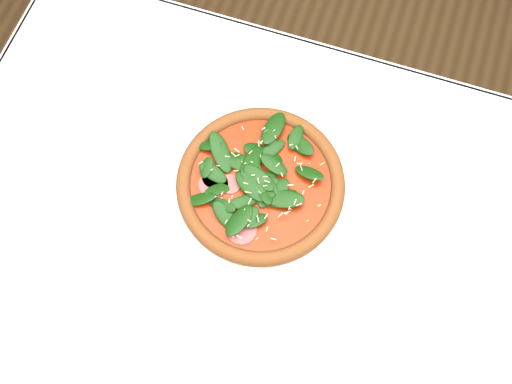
% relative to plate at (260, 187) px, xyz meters
% --- Properties ---
extents(ground, '(6.00, 6.00, 0.00)m').
position_rel_plate_xyz_m(ground, '(0.07, -0.09, -0.76)').
color(ground, brown).
rests_on(ground, ground).
extents(dining_table, '(1.21, 0.81, 0.75)m').
position_rel_plate_xyz_m(dining_table, '(0.07, -0.09, -0.11)').
color(dining_table, white).
rests_on(dining_table, ground).
extents(plate, '(0.32, 0.32, 0.01)m').
position_rel_plate_xyz_m(plate, '(0.00, 0.00, 0.00)').
color(plate, white).
rests_on(plate, dining_table).
extents(pizza, '(0.36, 0.36, 0.04)m').
position_rel_plate_xyz_m(pizza, '(0.00, 0.00, 0.02)').
color(pizza, '#935723').
rests_on(pizza, plate).
extents(napkin, '(0.17, 0.13, 0.01)m').
position_rel_plate_xyz_m(napkin, '(-0.02, -0.31, -0.00)').
color(napkin, white).
rests_on(napkin, dining_table).
extents(fork, '(0.07, 0.17, 0.00)m').
position_rel_plate_xyz_m(fork, '(-0.03, -0.28, 0.01)').
color(fork, silver).
rests_on(fork, napkin).
extents(saucer_near, '(0.15, 0.15, 0.01)m').
position_rel_plate_xyz_m(saucer_near, '(0.40, -0.18, -0.00)').
color(saucer_near, white).
rests_on(saucer_near, dining_table).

